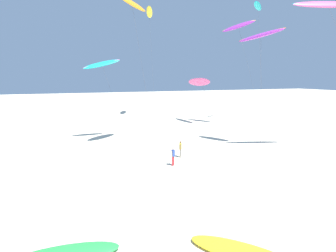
# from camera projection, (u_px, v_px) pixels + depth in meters

# --- Properties ---
(flying_kite_0) EXTENTS (3.02, 9.92, 21.31)m
(flying_kite_0) POSITION_uv_depth(u_px,v_px,m) (149.00, 12.00, 54.09)
(flying_kite_0) COLOR yellow
(flying_kite_0) RESTS_ON ground
(flying_kite_1) EXTENTS (4.46, 7.82, 20.75)m
(flying_kite_1) POSITION_uv_depth(u_px,v_px,m) (258.00, 6.00, 48.01)
(flying_kite_1) COLOR #19B2B7
(flying_kite_1) RESTS_ON ground
(flying_kite_2) EXTENTS (4.72, 4.60, 16.75)m
(flying_kite_2) POSITION_uv_depth(u_px,v_px,m) (132.00, 3.00, 30.01)
(flying_kite_2) COLOR orange
(flying_kite_2) RESTS_ON ground
(flying_kite_3) EXTENTS (7.07, 8.90, 15.61)m
(flying_kite_3) POSITION_uv_depth(u_px,v_px,m) (328.00, 5.00, 27.41)
(flying_kite_3) COLOR #EA5193
(flying_kite_3) RESTS_ON ground
(flying_kite_4) EXTENTS (1.98, 12.85, 8.19)m
(flying_kite_4) POSITION_uv_depth(u_px,v_px,m) (199.00, 82.00, 48.73)
(flying_kite_4) COLOR #EA5193
(flying_kite_4) RESTS_ON ground
(flying_kite_5) EXTENTS (4.56, 6.90, 13.50)m
(flying_kite_5) POSITION_uv_depth(u_px,v_px,m) (261.00, 35.00, 30.78)
(flying_kite_5) COLOR purple
(flying_kite_5) RESTS_ON ground
(flying_kite_6) EXTENTS (5.04, 3.36, 10.62)m
(flying_kite_6) POSITION_uv_depth(u_px,v_px,m) (102.00, 64.00, 34.89)
(flying_kite_6) COLOR #19B2B7
(flying_kite_6) RESTS_ON ground
(flying_kite_7) EXTENTS (4.07, 8.96, 17.17)m
(flying_kite_7) POSITION_uv_depth(u_px,v_px,m) (238.00, 26.00, 44.34)
(flying_kite_7) COLOR purple
(flying_kite_7) RESTS_ON ground
(grounded_kite_0) EXTENTS (4.42, 4.82, 0.30)m
(grounded_kite_0) POSITION_uv_depth(u_px,v_px,m) (242.00, 252.00, 12.94)
(grounded_kite_0) COLOR yellow
(grounded_kite_0) RESTS_ON ground
(person_near_left) EXTENTS (0.45, 0.33, 1.74)m
(person_near_left) POSITION_uv_depth(u_px,v_px,m) (173.00, 156.00, 25.81)
(person_near_left) COLOR red
(person_near_left) RESTS_ON ground
(person_near_right) EXTENTS (0.33, 0.45, 1.72)m
(person_near_right) POSITION_uv_depth(u_px,v_px,m) (180.00, 148.00, 28.49)
(person_near_right) COLOR slate
(person_near_right) RESTS_ON ground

